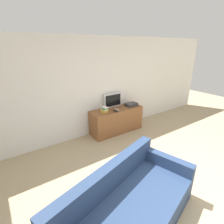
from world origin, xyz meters
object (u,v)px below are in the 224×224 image
television (112,100)px  set_top_box (131,104)px  tv_stand (116,120)px  remote_on_stand (117,109)px  remote_secondary (115,111)px  couch (129,210)px  book_stack (104,109)px

television → set_top_box: 0.58m
tv_stand → set_top_box: 0.65m
remote_on_stand → television: bearing=80.5°
tv_stand → television: bearing=88.4°
remote_secondary → couch: bearing=-121.5°
television → couch: (-1.55, -2.65, -0.62)m
remote_on_stand → couch: bearing=-122.5°
couch → remote_secondary: bearing=42.7°
television → remote_secondary: bearing=-113.4°
remote_secondary → television: bearing=66.6°
couch → set_top_box: 3.21m
couch → remote_secondary: (1.39, 2.27, 0.43)m
television → book_stack: 0.50m
couch → remote_on_stand: couch is taller
remote_on_stand → set_top_box: (0.56, 0.04, 0.03)m
television → book_stack: bearing=-151.1°
television → set_top_box: size_ratio=1.62×
remote_secondary → set_top_box: set_top_box is taller
couch → remote_secondary: 2.69m
tv_stand → remote_secondary: remote_secondary is taller
book_stack → remote_secondary: 0.30m
television → remote_on_stand: television is taller
book_stack → remote_secondary: size_ratio=1.46×
tv_stand → remote_secondary: 0.43m
tv_stand → set_top_box: size_ratio=4.30×
tv_stand → remote_on_stand: size_ratio=8.18×
remote_on_stand → remote_secondary: same height
television → set_top_box: bearing=-24.7°
remote_on_stand → set_top_box: size_ratio=0.53×
couch → set_top_box: couch is taller
book_stack → remote_on_stand: size_ratio=1.15×
tv_stand → remote_secondary: size_ratio=10.45×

